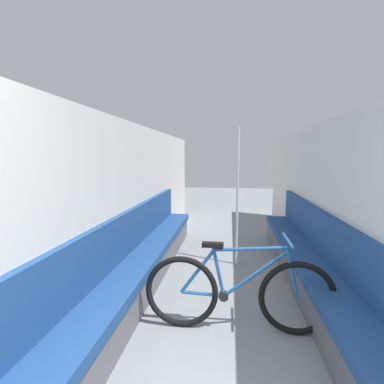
{
  "coord_description": "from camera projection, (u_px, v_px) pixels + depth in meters",
  "views": [
    {
      "loc": [
        0.05,
        -0.53,
        1.64
      ],
      "look_at": [
        -0.41,
        3.12,
        1.2
      ],
      "focal_mm": 28.0,
      "sensor_mm": 36.0,
      "label": 1
    }
  ],
  "objects": [
    {
      "name": "grab_pole_near",
      "position": [
        237.0,
        199.0,
        4.46
      ],
      "size": [
        0.08,
        0.08,
        2.06
      ],
      "color": "gray",
      "rests_on": "ground"
    },
    {
      "name": "bench_seat_row_left",
      "position": [
        141.0,
        262.0,
        3.75
      ],
      "size": [
        0.44,
        5.04,
        0.97
      ],
      "color": "#5B5B60",
      "rests_on": "ground"
    },
    {
      "name": "bicycle",
      "position": [
        238.0,
        293.0,
        2.79
      ],
      "size": [
        1.77,
        0.46,
        0.91
      ],
      "rotation": [
        0.0,
        0.0,
        -0.24
      ],
      "color": "black",
      "rests_on": "ground"
    },
    {
      "name": "wall_right",
      "position": [
        334.0,
        207.0,
        3.52
      ],
      "size": [
        0.1,
        9.44,
        2.08
      ],
      "primitive_type": "cube",
      "color": "silver",
      "rests_on": "ground"
    },
    {
      "name": "wall_left",
      "position": [
        126.0,
        203.0,
        3.84
      ],
      "size": [
        0.1,
        9.44,
        2.08
      ],
      "primitive_type": "cube",
      "color": "silver",
      "rests_on": "ground"
    },
    {
      "name": "bench_seat_row_right",
      "position": [
        314.0,
        270.0,
        3.49
      ],
      "size": [
        0.44,
        5.04,
        0.97
      ],
      "color": "#5B5B60",
      "rests_on": "ground"
    }
  ]
}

